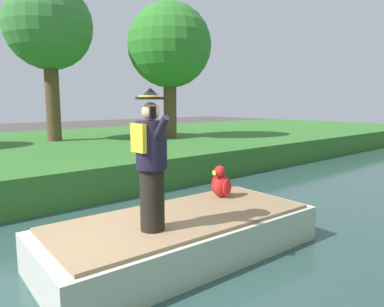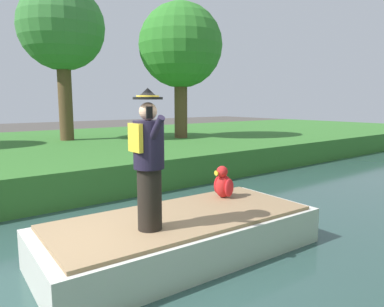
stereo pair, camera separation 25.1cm
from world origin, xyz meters
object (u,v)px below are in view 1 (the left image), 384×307
Objects in this scene: person_pirate at (151,161)px; parrot_plush at (221,184)px; boat at (182,235)px; tree_tall at (49,28)px; tree_broad at (170,46)px.

parrot_plush is at bearing 91.50° from person_pirate.
boat is 10.89m from tree_tall.
tree_tall is at bearing -115.62° from tree_broad.
parrot_plush is 0.11× the size of tree_broad.
person_pirate is at bearing -38.58° from tree_broad.
tree_tall reaches higher than person_pirate.
parrot_plush is 10.24m from tree_tall.
tree_tall reaches higher than parrot_plush.
tree_tall is (-9.70, 1.61, 4.68)m from boat.
boat is at bearing -36.19° from tree_broad.
person_pirate is (0.21, -0.68, 1.23)m from boat.
parrot_plush reaches higher than boat.
person_pirate is 3.25× the size of parrot_plush.
tree_tall reaches higher than boat.
tree_broad is at bearing 143.81° from boat.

